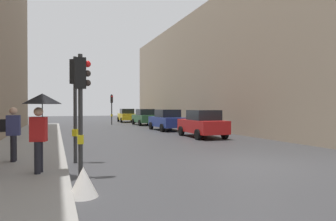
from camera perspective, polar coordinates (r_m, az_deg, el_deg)
ground_plane at (r=10.07m, az=16.50°, el=-10.42°), size 120.00×120.00×0.00m
sidewalk_kerb at (r=13.94m, az=-26.68°, el=-7.05°), size 3.09×40.00×0.16m
building_facade_right at (r=30.56m, az=14.49°, el=7.19°), size 12.00×34.27×10.88m
traffic_light_near_left at (r=8.09m, az=-17.05°, el=3.48°), size 0.44×0.26×3.38m
traffic_light_far_median at (r=32.26m, az=-11.26°, el=1.34°), size 0.24×0.43×3.40m
traffic_light_near_right at (r=10.32m, az=-18.06°, el=4.00°), size 0.45×0.34×3.68m
car_yellow_taxi at (r=37.84m, az=-8.31°, el=-0.99°), size 2.22×4.30×1.76m
car_red_sedan at (r=18.44m, az=6.90°, el=-2.65°), size 2.19×4.29×1.76m
car_green_estate at (r=31.18m, az=-4.74°, el=-1.32°), size 2.03×4.21×1.76m
car_blue_van at (r=23.82m, az=-0.27°, el=-1.91°), size 2.06×4.22×1.76m
pedestrian_with_umbrella at (r=8.33m, az=-24.17°, el=-0.01°), size 1.00×1.00×2.14m
pedestrian_with_grey_backpack at (r=10.56m, az=-28.90°, el=-3.59°), size 0.61×0.36×1.77m
warning_sign_triangle at (r=6.53m, az=-16.69°, el=-13.58°), size 0.64×0.64×0.65m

